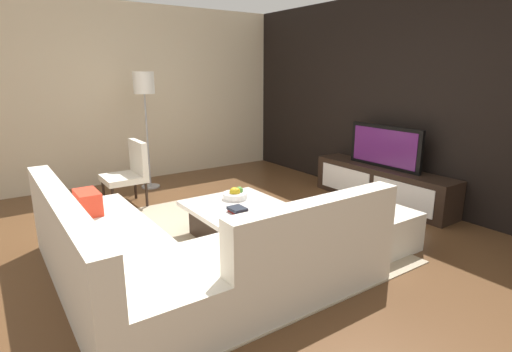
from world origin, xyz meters
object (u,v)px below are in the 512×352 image
at_px(floor_lamp, 144,91).
at_px(ottoman, 374,229).
at_px(fruit_bowl, 235,194).
at_px(book_stack, 238,210).
at_px(decorative_ball, 377,197).
at_px(sectional_couch, 179,256).
at_px(accent_chair_near, 130,169).
at_px(coffee_table, 236,220).
at_px(media_console, 382,185).
at_px(television, 385,147).

distance_m(floor_lamp, ottoman, 3.85).
height_order(fruit_bowl, book_stack, fruit_bowl).
distance_m(decorative_ball, book_stack, 1.41).
bearing_deg(floor_lamp, ottoman, 17.57).
bearing_deg(sectional_couch, accent_chair_near, 170.85).
relative_size(sectional_couch, decorative_ball, 8.92).
bearing_deg(fruit_bowl, floor_lamp, -175.87).
distance_m(coffee_table, book_stack, 0.33).
relative_size(fruit_bowl, book_stack, 1.33).
relative_size(media_console, floor_lamp, 1.18).
bearing_deg(book_stack, coffee_table, 151.55).
bearing_deg(fruit_bowl, sectional_couch, -52.34).
height_order(sectional_couch, coffee_table, sectional_couch).
height_order(television, book_stack, television).
relative_size(television, accent_chair_near, 1.29).
relative_size(floor_lamp, fruit_bowl, 6.30).
xyz_separation_m(coffee_table, fruit_bowl, (-0.18, 0.10, 0.23)).
xyz_separation_m(television, fruit_bowl, (-0.28, -2.19, -0.35)).
bearing_deg(floor_lamp, accent_chair_near, -37.09).
height_order(coffee_table, fruit_bowl, fruit_bowl).
xyz_separation_m(accent_chair_near, decorative_ball, (2.80, 1.60, 0.05)).
height_order(coffee_table, floor_lamp, floor_lamp).
bearing_deg(decorative_ball, television, 125.95).
bearing_deg(television, floor_lamp, -137.23).
xyz_separation_m(sectional_couch, book_stack, (-0.41, 0.83, 0.11)).
distance_m(ottoman, book_stack, 1.42).
bearing_deg(media_console, floor_lamp, -137.24).
height_order(fruit_bowl, decorative_ball, decorative_ball).
bearing_deg(floor_lamp, sectional_couch, -16.14).
relative_size(sectional_couch, ottoman, 3.55).
xyz_separation_m(decorative_ball, book_stack, (-0.79, -1.16, -0.13)).
height_order(accent_chair_near, book_stack, accent_chair_near).
bearing_deg(fruit_bowl, ottoman, 37.99).
bearing_deg(book_stack, fruit_bowl, 150.94).
distance_m(ottoman, decorative_ball, 0.34).
height_order(television, decorative_ball, television).
distance_m(media_console, accent_chair_near, 3.43).
bearing_deg(floor_lamp, media_console, 42.76).
xyz_separation_m(media_console, sectional_couch, (0.54, -3.25, 0.04)).
distance_m(media_console, book_stack, 2.42).
bearing_deg(television, accent_chair_near, -123.37).
bearing_deg(ottoman, accent_chair_near, -150.25).
distance_m(ottoman, fruit_bowl, 1.53).
bearing_deg(ottoman, book_stack, -124.47).
height_order(coffee_table, accent_chair_near, accent_chair_near).
xyz_separation_m(coffee_table, decorative_ball, (1.01, 1.04, 0.34)).
xyz_separation_m(ottoman, decorative_ball, (0.00, 0.00, 0.34)).
bearing_deg(accent_chair_near, decorative_ball, 26.90).
relative_size(television, floor_lamp, 0.64).
xyz_separation_m(television, coffee_table, (-0.10, -2.30, -0.58)).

